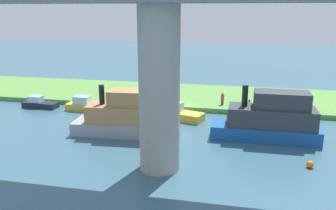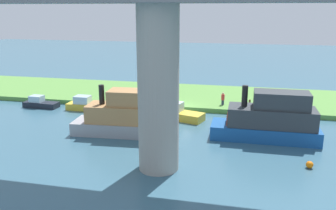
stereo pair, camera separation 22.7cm
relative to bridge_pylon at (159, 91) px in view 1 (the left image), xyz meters
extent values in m
plane|color=#386075|center=(1.42, -14.19, -5.46)|extent=(160.00, 160.00, 0.00)
cube|color=#5B9342|center=(1.42, -20.19, -5.21)|extent=(80.00, 12.00, 0.50)
cylinder|color=#9E998E|center=(0.00, 0.00, 0.00)|extent=(2.70, 2.70, 10.93)
cylinder|color=#2D334C|center=(-3.15, -16.03, -4.69)|extent=(0.29, 0.29, 0.55)
cylinder|color=red|center=(-3.15, -16.03, -4.11)|extent=(0.45, 0.45, 0.60)
sphere|color=tan|center=(-3.15, -16.03, -3.69)|extent=(0.24, 0.24, 0.24)
cylinder|color=brown|center=(-5.99, -14.60, -4.42)|extent=(0.20, 0.20, 1.08)
cube|color=#195199|center=(-7.24, -7.54, -4.88)|extent=(8.83, 2.98, 1.17)
cube|color=#33383D|center=(-7.73, -7.54, -3.51)|extent=(7.06, 2.68, 1.57)
cube|color=#33383D|center=(-8.42, -7.55, -2.04)|extent=(4.42, 2.26, 1.37)
cylinder|color=black|center=(-5.48, -7.53, -1.84)|extent=(0.49, 0.49, 1.76)
cube|color=#D84C2D|center=(-4.89, -7.53, -3.85)|extent=(1.58, 1.77, 0.88)
cube|color=gold|center=(0.81, -11.45, -5.08)|extent=(5.26, 3.11, 0.77)
cube|color=silver|center=(1.44, -11.64, -4.25)|extent=(2.12, 1.87, 0.88)
cube|color=#1E232D|center=(16.60, -12.43, -5.16)|extent=(3.93, 1.51, 0.60)
cube|color=silver|center=(17.12, -12.45, -4.51)|extent=(1.44, 1.15, 0.69)
cube|color=#99999E|center=(4.87, -6.12, -4.90)|extent=(8.61, 3.38, 1.12)
cube|color=#B27F4C|center=(4.40, -6.15, -3.59)|extent=(6.91, 2.99, 1.50)
cube|color=#B27F4C|center=(3.75, -6.19, -2.18)|extent=(4.36, 2.42, 1.31)
cylinder|color=black|center=(6.56, -6.00, -2.00)|extent=(0.47, 0.47, 1.69)
cube|color=#D84C2D|center=(7.12, -5.96, -3.92)|extent=(1.61, 1.79, 0.84)
cube|color=gold|center=(11.05, -12.58, -5.11)|extent=(4.56, 1.62, 0.71)
cube|color=silver|center=(11.66, -12.58, -4.35)|extent=(1.64, 1.30, 0.81)
sphere|color=orange|center=(-10.11, -2.26, -5.21)|extent=(0.50, 0.50, 0.50)
camera|label=1|loc=(-5.34, 21.95, 5.11)|focal=38.20mm
camera|label=2|loc=(-5.56, 21.90, 5.11)|focal=38.20mm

